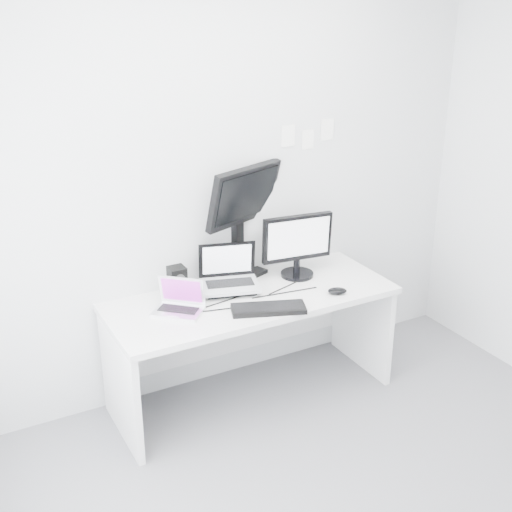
% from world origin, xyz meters
% --- Properties ---
extents(back_wall, '(3.60, 0.00, 3.60)m').
position_xyz_m(back_wall, '(0.00, 1.60, 1.35)').
color(back_wall, silver).
rests_on(back_wall, ground).
extents(desk, '(1.80, 0.70, 0.73)m').
position_xyz_m(desk, '(0.00, 1.25, 0.36)').
color(desk, silver).
rests_on(desk, ground).
extents(macbook, '(0.35, 0.35, 0.21)m').
position_xyz_m(macbook, '(-0.49, 1.25, 0.84)').
color(macbook, silver).
rests_on(macbook, desk).
extents(speaker, '(0.11, 0.11, 0.20)m').
position_xyz_m(speaker, '(-0.41, 1.45, 0.83)').
color(speaker, black).
rests_on(speaker, desk).
extents(dell_laptop, '(0.43, 0.37, 0.30)m').
position_xyz_m(dell_laptop, '(-0.09, 1.37, 0.88)').
color(dell_laptop, silver).
rests_on(dell_laptop, desk).
extents(rear_monitor, '(0.60, 0.39, 0.77)m').
position_xyz_m(rear_monitor, '(0.09, 1.56, 1.12)').
color(rear_monitor, black).
rests_on(rear_monitor, desk).
extents(samsung_monitor, '(0.50, 0.27, 0.43)m').
position_xyz_m(samsung_monitor, '(0.41, 1.38, 0.95)').
color(samsung_monitor, black).
rests_on(samsung_monitor, desk).
extents(keyboard, '(0.46, 0.30, 0.03)m').
position_xyz_m(keyboard, '(-0.01, 1.02, 0.74)').
color(keyboard, black).
rests_on(keyboard, desk).
extents(mouse, '(0.14, 0.12, 0.04)m').
position_xyz_m(mouse, '(0.48, 1.02, 0.75)').
color(mouse, black).
rests_on(mouse, desk).
extents(wall_note_0, '(0.10, 0.00, 0.14)m').
position_xyz_m(wall_note_0, '(0.45, 1.59, 1.62)').
color(wall_note_0, white).
rests_on(wall_note_0, back_wall).
extents(wall_note_1, '(0.09, 0.00, 0.13)m').
position_xyz_m(wall_note_1, '(0.60, 1.59, 1.58)').
color(wall_note_1, white).
rests_on(wall_note_1, back_wall).
extents(wall_note_2, '(0.10, 0.00, 0.14)m').
position_xyz_m(wall_note_2, '(0.75, 1.59, 1.63)').
color(wall_note_2, white).
rests_on(wall_note_2, back_wall).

